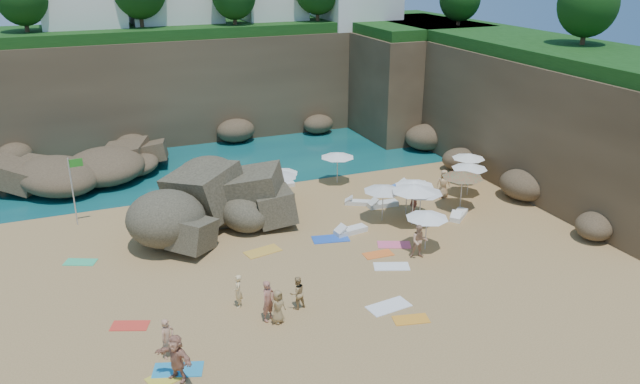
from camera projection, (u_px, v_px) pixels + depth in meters
name	position (u px, v px, depth m)	size (l,w,h in m)	color
ground	(306.00, 255.00, 31.28)	(120.00, 120.00, 0.00)	tan
seawater	(188.00, 117.00, 57.14)	(120.00, 120.00, 0.00)	#0C4751
cliff_back	(220.00, 82.00, 52.09)	(44.00, 8.00, 8.00)	brown
cliff_right	(518.00, 108.00, 43.46)	(8.00, 30.00, 8.00)	brown
cliff_corner	(407.00, 79.00, 53.10)	(10.00, 12.00, 8.00)	brown
rock_promontory	(64.00, 181.00, 41.18)	(12.00, 7.00, 2.00)	brown
rock_outcrop	(223.00, 228.00, 34.29)	(7.93, 5.94, 3.17)	brown
flag_pole	(74.00, 183.00, 33.82)	(0.76, 0.11, 3.91)	silver
parasol_0	(281.00, 171.00, 37.73)	(2.07, 2.07, 1.95)	silver
parasol_1	(278.00, 174.00, 36.70)	(2.26, 2.26, 2.13)	silver
parasol_2	(470.00, 166.00, 38.22)	(2.19, 2.19, 2.07)	silver
parasol_3	(337.00, 155.00, 40.28)	(2.20, 2.20, 2.08)	silver
parasol_4	(469.00, 156.00, 40.28)	(2.13, 2.13, 2.01)	silver
parasol_5	(383.00, 188.00, 34.58)	(2.23, 2.23, 2.11)	silver
parasol_6	(463.00, 175.00, 36.12)	(2.44, 2.44, 2.31)	silver
parasol_7	(415.00, 183.00, 35.27)	(2.26, 2.26, 2.14)	silver
parasol_8	(414.00, 188.00, 33.96)	(2.49, 2.49, 2.36)	silver
parasol_9	(421.00, 190.00, 33.98)	(2.38, 2.38, 2.25)	silver
parasol_10	(407.00, 186.00, 35.43)	(2.04, 2.04, 1.93)	silver
parasol_11	(427.00, 215.00, 31.19)	(2.17, 2.17, 2.06)	silver
lounger_0	(282.00, 185.00, 40.22)	(1.57, 0.52, 0.24)	white
lounger_1	(412.00, 186.00, 39.96)	(2.02, 0.67, 0.31)	white
lounger_2	(383.00, 204.00, 37.09)	(1.84, 0.61, 0.29)	white
lounger_3	(351.00, 231.00, 33.60)	(1.85, 0.62, 0.29)	white
lounger_4	(358.00, 202.00, 37.41)	(1.56, 0.52, 0.24)	white
lounger_5	(459.00, 215.00, 35.61)	(1.77, 0.59, 0.28)	white
towel_0	(178.00, 370.00, 22.67)	(1.79, 0.90, 0.03)	#248FC1
towel_2	(411.00, 319.00, 25.77)	(1.47, 0.74, 0.03)	orange
towel_4	(172.00, 375.00, 22.40)	(1.75, 0.87, 0.03)	yellow
towel_5	(391.00, 266.00, 30.08)	(1.71, 0.85, 0.03)	white
towel_7	(130.00, 326.00, 25.34)	(1.50, 0.75, 0.03)	red
towel_8	(331.00, 239.00, 32.96)	(1.93, 0.97, 0.03)	blue
towel_9	(394.00, 245.00, 32.30)	(1.69, 0.85, 0.03)	#F55F8B
towel_10	(378.00, 254.00, 31.29)	(1.49, 0.75, 0.03)	orange
towel_11	(80.00, 262.00, 30.50)	(1.51, 0.75, 0.03)	#38C583
towel_12	(263.00, 251.00, 31.58)	(1.82, 0.91, 0.03)	gold
towel_13	(389.00, 306.00, 26.70)	(1.87, 0.93, 0.03)	white
person_stand_0	(168.00, 338.00, 23.14)	(0.59, 0.38, 1.61)	tan
person_stand_1	(297.00, 293.00, 26.37)	(0.71, 0.55, 1.47)	tan
person_stand_2	(198.00, 184.00, 38.10)	(1.21, 0.50, 1.87)	#E6A082
person_stand_3	(414.00, 203.00, 35.34)	(1.03, 0.43, 1.76)	#A96254
person_stand_4	(443.00, 184.00, 38.20)	(0.87, 0.48, 1.78)	tan
person_stand_5	(204.00, 190.00, 37.55)	(1.46, 0.42, 1.58)	tan
person_stand_6	(238.00, 291.00, 26.48)	(0.54, 0.36, 1.48)	#F9D28D
person_lie_2	(278.00, 318.00, 25.52)	(0.70, 1.43, 0.38)	#987B4C
person_lie_3	(178.00, 374.00, 22.10)	(1.66, 1.79, 0.48)	tan
person_lie_4	(269.00, 316.00, 25.66)	(0.65, 1.77, 0.42)	#A86854
person_lie_5	(419.00, 251.00, 30.89)	(0.83, 1.71, 0.65)	tan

